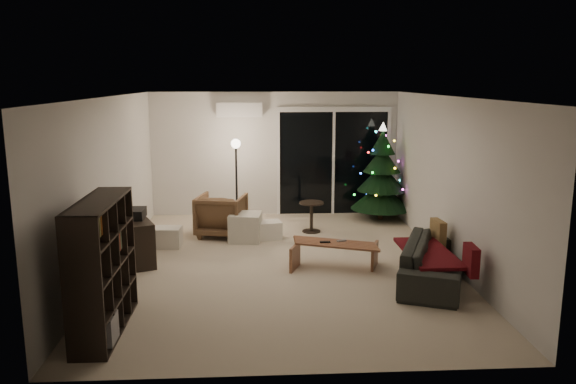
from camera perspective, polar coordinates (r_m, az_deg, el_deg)
The scene contains 18 objects.
room at distance 9.78m, azimuth 1.68°, elevation 1.20°, with size 6.50×7.51×2.60m.
bookshelf at distance 6.53m, azimuth -19.88°, elevation -7.16°, with size 0.38×1.48×1.48m, color black, non-canonical shape.
media_cabinet at distance 8.89m, azimuth -15.34°, elevation -4.72°, with size 0.41×1.09×0.68m, color black.
stereo at distance 8.79m, azimuth -15.48°, elevation -2.13°, with size 0.34×0.41×0.15m, color black.
armchair at distance 10.05m, azimuth -6.77°, elevation -2.34°, with size 0.80×0.82×0.75m, color brown.
ottoman at distance 9.73m, azimuth -4.34°, elevation -3.57°, with size 0.53×0.53×0.48m, color beige.
cardboard_box_a at distance 9.56m, azimuth -12.19°, elevation -4.51°, with size 0.47×0.35×0.33m, color silver.
cardboard_box_b at distance 9.85m, azimuth -2.00°, elevation -3.87°, with size 0.44×0.33×0.31m, color silver.
side_table at distance 10.25m, azimuth 2.40°, elevation -2.55°, with size 0.45×0.45×0.56m, color black.
floor_lamp at distance 10.68m, azimuth -5.25°, elevation 0.81°, with size 0.25×0.25×1.59m, color black.
sofa at distance 8.02m, azimuth 14.64°, elevation -6.85°, with size 1.94×0.76×0.57m, color #2B2E29.
sofa_throw at distance 7.95m, azimuth 14.00°, elevation -6.02°, with size 0.61×1.40×0.05m, color #491119.
cushion_a at distance 8.63m, azimuth 14.99°, elevation -4.00°, with size 0.11×0.37×0.37m, color olive.
cushion_b at distance 7.45m, azimuth 18.10°, elevation -6.60°, with size 0.11×0.37×0.37m, color #491119.
coffee_table at distance 8.34m, azimuth 4.79°, elevation -6.43°, with size 1.24×0.44×0.39m, color brown, non-canonical shape.
remote_a at distance 8.26m, azimuth 3.78°, elevation -5.09°, with size 0.16×0.05×0.02m, color black.
remote_b at distance 8.34m, azimuth 5.45°, elevation -4.95°, with size 0.15×0.04×0.02m, color slate.
christmas_tree at distance 11.18m, azimuth 9.50°, elevation 2.06°, with size 1.20×1.20×1.93m, color black.
Camera 1 is at (-0.38, -8.10, 2.74)m, focal length 35.00 mm.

